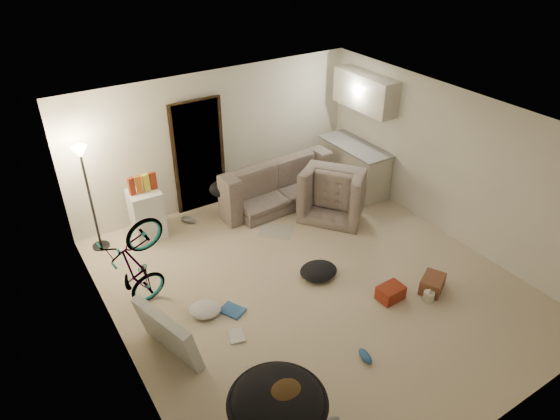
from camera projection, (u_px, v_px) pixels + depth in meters
floor at (311, 284)px, 7.50m from camera, size 5.50×6.00×0.02m
ceiling at (318, 127)px, 6.18m from camera, size 5.50×6.00×0.02m
wall_back at (217, 139)px, 9.00m from camera, size 5.50×0.02×2.50m
wall_front at (502, 356)px, 4.67m from camera, size 5.50×0.02×2.50m
wall_left at (114, 283)px, 5.57m from camera, size 0.02×6.00×2.50m
wall_right at (452, 165)px, 8.10m from camera, size 0.02×6.00×2.50m
doorway at (198, 156)px, 8.91m from camera, size 0.85×0.10×2.04m
door_trim at (199, 157)px, 8.89m from camera, size 0.97×0.04×2.10m
floor_lamp at (85, 177)px, 7.61m from camera, size 0.28×0.28×1.81m
kitchen_counter at (353, 168)px, 9.81m from camera, size 0.60×1.50×0.88m
counter_top at (355, 146)px, 9.57m from camera, size 0.64×1.54×0.04m
kitchen_uppers at (365, 92)px, 9.08m from camera, size 0.38×1.40×0.65m
sofa at (270, 185)px, 9.44m from camera, size 2.30×0.98×0.66m
armchair at (337, 193)px, 9.11m from camera, size 1.43×1.46×0.71m
bicycle at (140, 286)px, 6.83m from camera, size 1.60×0.88×0.88m
book_asset at (245, 388)px, 5.86m from camera, size 0.29×0.28×0.02m
mini_fridge at (147, 214)px, 8.37m from camera, size 0.52×0.52×0.85m
snack_box_0 at (132, 186)px, 7.99m from camera, size 0.11×0.09×0.30m
snack_box_1 at (139, 184)px, 8.05m from camera, size 0.11×0.09×0.30m
snack_box_2 at (146, 183)px, 8.10m from camera, size 0.11×0.09×0.30m
snack_box_3 at (153, 181)px, 8.16m from camera, size 0.11×0.08×0.30m
saucer_chair at (278, 409)px, 5.12m from camera, size 1.05×1.05×0.75m
hoodie at (283, 395)px, 5.01m from camera, size 0.50×0.43×0.22m
sofa_drape at (225, 188)px, 8.89m from camera, size 0.61×0.52×0.28m
tv_box at (168, 333)px, 6.15m from camera, size 0.54×1.08×0.70m
drink_case_a at (432, 284)px, 7.30m from camera, size 0.49×0.44×0.23m
drink_case_b at (391, 293)px, 7.15m from camera, size 0.38×0.28×0.21m
juicer at (429, 296)px, 7.12m from camera, size 0.16×0.16×0.23m
newspaper at (276, 231)px, 8.69m from camera, size 0.72×0.71×0.01m
book_blue at (232, 310)px, 6.97m from camera, size 0.36×0.40×0.03m
book_white at (236, 336)px, 6.57m from camera, size 0.26×0.31×0.02m
shoe_1 at (189, 220)px, 8.90m from camera, size 0.28×0.30×0.11m
shoe_2 at (365, 356)px, 6.22m from camera, size 0.16×0.28×0.10m
clothes_lump_a at (318, 271)px, 7.60m from camera, size 0.64×0.57×0.19m
clothes_lump_b at (254, 211)px, 9.12m from camera, size 0.54×0.49×0.14m
clothes_lump_c at (205, 309)px, 6.91m from camera, size 0.58×0.56×0.14m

